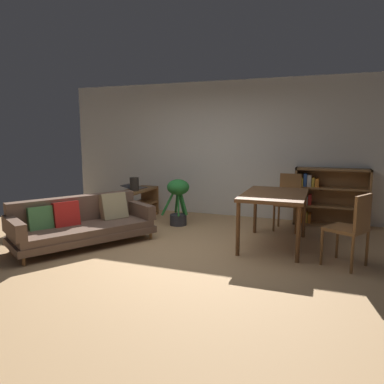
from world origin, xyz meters
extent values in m
plane|color=tan|center=(0.00, 0.00, 0.00)|extent=(8.16, 8.16, 0.00)
cube|color=silver|center=(0.00, 2.70, 1.35)|extent=(6.80, 0.10, 2.70)
cylinder|color=brown|center=(-0.53, 0.52, 0.06)|extent=(0.04, 0.04, 0.11)
cylinder|color=brown|center=(-1.49, -1.09, 0.06)|extent=(0.04, 0.04, 0.11)
cylinder|color=brown|center=(-1.13, 0.88, 0.06)|extent=(0.04, 0.04, 0.11)
cylinder|color=brown|center=(-2.10, -0.73, 0.06)|extent=(0.04, 0.04, 0.11)
cube|color=brown|center=(-1.31, -0.11, 0.16)|extent=(1.76, 2.17, 0.10)
cube|color=brown|center=(-1.31, -0.11, 0.26)|extent=(1.69, 2.09, 0.10)
cube|color=brown|center=(-1.59, 0.06, 0.51)|extent=(1.16, 1.77, 0.39)
cube|color=brown|center=(-0.82, 0.71, 0.42)|extent=(0.75, 0.53, 0.22)
cube|color=brown|center=(-1.80, -0.92, 0.42)|extent=(0.75, 0.53, 0.22)
cube|color=#4C894C|center=(-1.75, -0.50, 0.46)|extent=(0.31, 0.37, 0.35)
cube|color=red|center=(-1.55, -0.20, 0.48)|extent=(0.37, 0.42, 0.39)
cube|color=tan|center=(-1.15, 0.45, 0.50)|extent=(0.44, 0.49, 0.44)
cube|color=brown|center=(-1.42, 2.24, 0.29)|extent=(0.39, 0.04, 0.59)
cube|color=brown|center=(-1.42, 1.20, 0.29)|extent=(0.39, 0.04, 0.59)
cube|color=brown|center=(-1.42, 1.72, 0.28)|extent=(0.39, 1.04, 0.04)
cube|color=brown|center=(-1.42, 1.72, 0.57)|extent=(0.39, 1.08, 0.04)
cube|color=brown|center=(-1.42, 1.72, 0.02)|extent=(0.39, 1.04, 0.04)
cube|color=#333338|center=(-1.45, 1.81, 0.60)|extent=(0.24, 0.35, 0.02)
cube|color=black|center=(-1.66, 1.82, 0.63)|extent=(0.22, 0.33, 0.05)
cylinder|color=#2D2823|center=(-1.38, 1.55, 0.71)|extent=(0.17, 0.17, 0.25)
cylinder|color=slate|center=(-1.38, 1.55, 0.76)|extent=(0.09, 0.09, 0.01)
cylinder|color=#333338|center=(-0.47, 1.54, 0.10)|extent=(0.30, 0.30, 0.20)
cylinder|color=#287A33|center=(-0.40, 1.54, 0.47)|extent=(0.21, 0.07, 0.57)
cylinder|color=#287A33|center=(-0.44, 1.59, 0.44)|extent=(0.12, 0.16, 0.50)
cylinder|color=#287A33|center=(-0.54, 1.62, 0.44)|extent=(0.17, 0.21, 0.52)
cylinder|color=#287A33|center=(-0.60, 1.46, 0.48)|extent=(0.30, 0.20, 0.60)
cylinder|color=#287A33|center=(-0.44, 1.46, 0.42)|extent=(0.10, 0.19, 0.46)
ellipsoid|color=#287A33|center=(-0.47, 1.54, 0.70)|extent=(0.41, 0.41, 0.28)
cylinder|color=brown|center=(0.94, 1.49, 0.37)|extent=(0.06, 0.06, 0.74)
cylinder|color=brown|center=(0.94, 0.23, 0.37)|extent=(0.06, 0.06, 0.74)
cylinder|color=brown|center=(1.73, 1.49, 0.37)|extent=(0.06, 0.06, 0.74)
cylinder|color=brown|center=(1.73, 0.23, 0.37)|extent=(0.06, 0.06, 0.74)
cube|color=brown|center=(1.34, 0.86, 0.77)|extent=(0.89, 1.35, 0.05)
cylinder|color=brown|center=(1.60, 1.65, 0.22)|extent=(0.04, 0.04, 0.44)
cylinder|color=brown|center=(1.23, 1.69, 0.22)|extent=(0.04, 0.04, 0.44)
cylinder|color=brown|center=(1.64, 2.02, 0.22)|extent=(0.04, 0.04, 0.44)
cylinder|color=brown|center=(1.27, 2.06, 0.22)|extent=(0.04, 0.04, 0.44)
cube|color=brown|center=(1.43, 1.85, 0.46)|extent=(0.45, 0.44, 0.04)
cube|color=brown|center=(1.45, 2.04, 0.72)|extent=(0.37, 0.07, 0.49)
cylinder|color=brown|center=(2.02, 0.26, 0.23)|extent=(0.04, 0.04, 0.45)
cylinder|color=brown|center=(2.21, 0.60, 0.23)|extent=(0.04, 0.04, 0.45)
cylinder|color=brown|center=(2.36, 0.07, 0.23)|extent=(0.04, 0.04, 0.45)
cylinder|color=brown|center=(2.55, 0.41, 0.23)|extent=(0.04, 0.04, 0.45)
cube|color=brown|center=(2.29, 0.33, 0.47)|extent=(0.58, 0.58, 0.04)
cube|color=brown|center=(2.46, 0.24, 0.71)|extent=(0.22, 0.36, 0.44)
cube|color=olive|center=(1.52, 2.47, 0.52)|extent=(0.04, 0.34, 1.05)
cube|color=olive|center=(2.75, 2.47, 0.52)|extent=(0.04, 0.34, 1.05)
cube|color=olive|center=(2.13, 2.47, 1.03)|extent=(1.27, 0.34, 0.04)
cube|color=olive|center=(2.13, 2.47, 0.02)|extent=(1.27, 0.34, 0.04)
cube|color=olive|center=(2.13, 2.62, 0.52)|extent=(1.24, 0.04, 1.05)
cube|color=olive|center=(2.13, 2.47, 0.36)|extent=(1.24, 0.32, 0.04)
cube|color=olive|center=(2.13, 2.47, 0.69)|extent=(1.24, 0.32, 0.04)
cube|color=red|center=(1.58, 2.44, 0.14)|extent=(0.05, 0.22, 0.20)
cube|color=orange|center=(1.64, 2.45, 0.15)|extent=(0.06, 0.27, 0.23)
cube|color=gold|center=(1.72, 2.45, 0.13)|extent=(0.07, 0.24, 0.19)
cube|color=orange|center=(1.78, 2.44, 0.12)|extent=(0.04, 0.22, 0.17)
cube|color=orange|center=(1.58, 2.45, 0.46)|extent=(0.06, 0.25, 0.18)
cube|color=#337F47|center=(1.65, 2.46, 0.48)|extent=(0.06, 0.27, 0.20)
cube|color=silver|center=(1.71, 2.44, 0.44)|extent=(0.05, 0.21, 0.14)
cube|color=red|center=(1.77, 2.44, 0.47)|extent=(0.05, 0.21, 0.18)
cube|color=red|center=(1.57, 2.45, 0.79)|extent=(0.04, 0.24, 0.16)
cube|color=gold|center=(1.62, 2.44, 0.78)|extent=(0.05, 0.22, 0.15)
cube|color=#2D5199|center=(1.68, 2.44, 0.83)|extent=(0.05, 0.21, 0.23)
cube|color=silver|center=(1.75, 2.45, 0.81)|extent=(0.07, 0.27, 0.21)
cube|color=gold|center=(1.82, 2.45, 0.79)|extent=(0.05, 0.25, 0.16)
cube|color=orange|center=(1.88, 2.45, 0.78)|extent=(0.07, 0.24, 0.15)
camera|label=1|loc=(2.01, -4.43, 1.63)|focal=33.71mm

